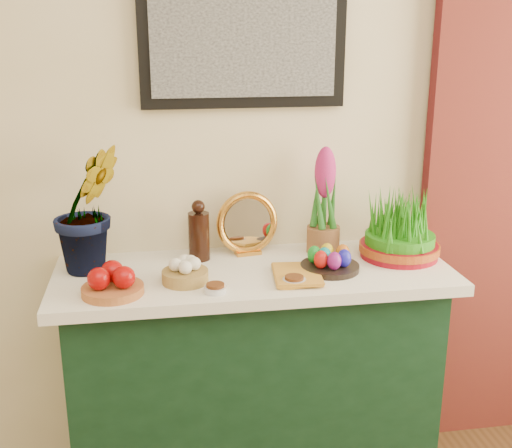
{
  "coord_description": "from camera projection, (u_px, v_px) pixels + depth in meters",
  "views": [
    {
      "loc": [
        -0.25,
        -0.1,
        1.71
      ],
      "look_at": [
        0.09,
        1.95,
        1.07
      ],
      "focal_mm": 45.0,
      "sensor_mm": 36.0,
      "label": 1
    }
  ],
  "objects": [
    {
      "name": "sideboard",
      "position": [
        254.0,
        384.0,
        2.41
      ],
      "size": [
        1.3,
        0.45,
        0.85
      ],
      "primitive_type": "cube",
      "color": "#12331D",
      "rests_on": "ground"
    },
    {
      "name": "tablecloth",
      "position": [
        254.0,
        274.0,
        2.28
      ],
      "size": [
        1.4,
        0.55,
        0.04
      ],
      "primitive_type": "cube",
      "color": "white",
      "rests_on": "sideboard"
    },
    {
      "name": "hyacinth_green",
      "position": [
        87.0,
        188.0,
        2.18
      ],
      "size": [
        0.38,
        0.36,
        0.59
      ],
      "primitive_type": "imported",
      "rotation": [
        0.0,
        0.0,
        0.47
      ],
      "color": "#287223",
      "rests_on": "tablecloth"
    },
    {
      "name": "apple_bowl",
      "position": [
        112.0,
        282.0,
        2.05
      ],
      "size": [
        0.25,
        0.25,
        0.1
      ],
      "color": "#A3592C",
      "rests_on": "tablecloth"
    },
    {
      "name": "garlic_basket",
      "position": [
        185.0,
        272.0,
        2.14
      ],
      "size": [
        0.16,
        0.16,
        0.09
      ],
      "color": "olive",
      "rests_on": "tablecloth"
    },
    {
      "name": "vinegar_cruet",
      "position": [
        199.0,
        233.0,
        2.34
      ],
      "size": [
        0.08,
        0.08,
        0.23
      ],
      "color": "black",
      "rests_on": "tablecloth"
    },
    {
      "name": "mirror",
      "position": [
        247.0,
        224.0,
        2.4
      ],
      "size": [
        0.24,
        0.09,
        0.24
      ],
      "color": "gold",
      "rests_on": "tablecloth"
    },
    {
      "name": "book",
      "position": [
        274.0,
        275.0,
        2.18
      ],
      "size": [
        0.16,
        0.22,
        0.03
      ],
      "primitive_type": "imported",
      "rotation": [
        0.0,
        0.0,
        -0.1
      ],
      "color": "gold",
      "rests_on": "tablecloth"
    },
    {
      "name": "spice_dish_left",
      "position": [
        215.0,
        288.0,
        2.07
      ],
      "size": [
        0.07,
        0.07,
        0.03
      ],
      "color": "silver",
      "rests_on": "tablecloth"
    },
    {
      "name": "spice_dish_right",
      "position": [
        294.0,
        281.0,
        2.13
      ],
      "size": [
        0.08,
        0.08,
        0.03
      ],
      "color": "silver",
      "rests_on": "tablecloth"
    },
    {
      "name": "egg_plate",
      "position": [
        330.0,
        261.0,
        2.25
      ],
      "size": [
        0.26,
        0.26,
        0.09
      ],
      "color": "black",
      "rests_on": "tablecloth"
    },
    {
      "name": "hyacinth_pink",
      "position": [
        324.0,
        206.0,
        2.39
      ],
      "size": [
        0.12,
        0.12,
        0.41
      ],
      "color": "brown",
      "rests_on": "tablecloth"
    },
    {
      "name": "wheatgrass_sabzeh",
      "position": [
        400.0,
        230.0,
        2.36
      ],
      "size": [
        0.3,
        0.3,
        0.24
      ],
      "color": "maroon",
      "rests_on": "tablecloth"
    }
  ]
}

